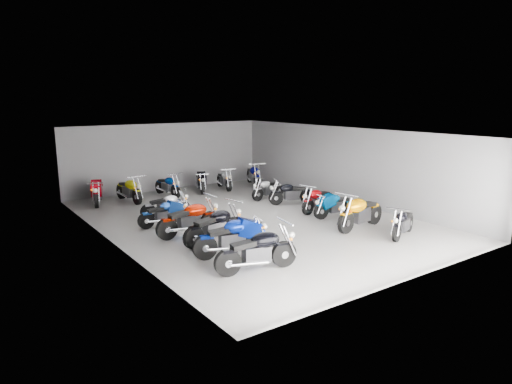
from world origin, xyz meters
TOP-DOWN VIEW (x-y plane):
  - ground at (0.00, 0.00)m, footprint 14.00×14.00m
  - wall_back at (0.00, 7.00)m, footprint 10.00×0.10m
  - wall_left at (-5.00, 0.00)m, footprint 0.10×14.00m
  - wall_right at (5.00, 0.00)m, footprint 0.10×14.00m
  - ceiling at (0.00, 0.00)m, footprint 10.00×14.00m
  - drain_grate at (0.00, -0.50)m, footprint 0.32×0.32m
  - motorcycle_left_a at (-2.69, -4.38)m, footprint 2.27×0.62m
  - motorcycle_left_b at (-2.59, -3.04)m, footprint 2.24×0.67m
  - motorcycle_left_c at (-2.41, -1.72)m, footprint 2.23×0.54m
  - motorcycle_left_d at (-2.68, -0.57)m, footprint 2.28×0.45m
  - motorcycle_left_e at (-2.89, 0.95)m, footprint 1.87×0.37m
  - motorcycle_left_f at (-2.35, 2.02)m, footprint 1.91×0.42m
  - motorcycle_right_a at (2.86, -4.63)m, footprint 1.85×0.83m
  - motorcycle_right_b at (2.41, -3.22)m, footprint 2.40×0.58m
  - motorcycle_right_c at (2.83, -1.62)m, footprint 1.95×0.45m
  - motorcycle_right_d at (2.89, -0.61)m, footprint 2.03×0.63m
  - motorcycle_right_e at (2.83, 0.98)m, footprint 1.89×0.87m
  - motorcycle_right_f at (2.68, 2.40)m, footprint 1.90×0.48m
  - motorcycle_back_a at (-3.78, 5.72)m, footprint 0.94×2.20m
  - motorcycle_back_b at (-2.56, 5.36)m, footprint 0.49×2.20m
  - motorcycle_back_c at (-0.69, 5.52)m, footprint 0.45×2.02m
  - motorcycle_back_d at (1.01, 5.54)m, footprint 0.90×2.02m
  - motorcycle_back_e at (2.25, 5.41)m, footprint 0.60×1.96m
  - motorcycle_back_f at (3.99, 5.41)m, footprint 0.92×2.12m

SIDE VIEW (x-z plane):
  - ground at x=0.00m, z-range 0.00..0.00m
  - drain_grate at x=0.00m, z-range 0.00..0.01m
  - motorcycle_left_e at x=-2.89m, z-range 0.04..0.86m
  - motorcycle_left_f at x=-2.35m, z-range 0.04..0.88m
  - motorcycle_right_f at x=2.68m, z-range 0.04..0.88m
  - motorcycle_right_a at x=2.86m, z-range 0.04..0.89m
  - motorcycle_right_c at x=2.83m, z-range 0.04..0.90m
  - motorcycle_right_e at x=2.83m, z-range 0.04..0.91m
  - motorcycle_back_e at x=2.25m, z-range 0.04..0.91m
  - motorcycle_back_c at x=-0.69m, z-range 0.04..0.93m
  - motorcycle_right_d at x=2.89m, z-range 0.04..0.94m
  - motorcycle_back_d at x=1.01m, z-range 0.04..0.97m
  - motorcycle_back_b at x=-2.56m, z-range 0.04..1.01m
  - motorcycle_back_f at x=3.99m, z-range 0.04..1.02m
  - motorcycle_left_c at x=-2.41m, z-range 0.05..1.03m
  - motorcycle_left_b at x=-2.59m, z-range 0.05..1.04m
  - motorcycle_left_d at x=-2.68m, z-range 0.05..1.05m
  - motorcycle_left_a at x=-2.69m, z-range 0.05..1.05m
  - motorcycle_back_a at x=-3.78m, z-range 0.05..1.05m
  - motorcycle_right_b at x=2.41m, z-range 0.05..1.11m
  - wall_back at x=0.00m, z-range 0.00..3.20m
  - wall_left at x=-5.00m, z-range 0.00..3.20m
  - wall_right at x=5.00m, z-range 0.00..3.20m
  - ceiling at x=0.00m, z-range 3.20..3.24m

